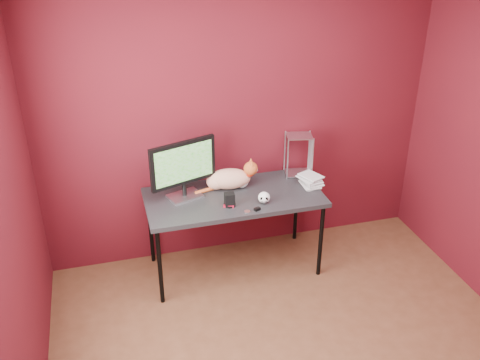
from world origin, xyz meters
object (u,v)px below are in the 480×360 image
object	(u,v)px
desk	(234,201)
skull_mug	(264,198)
book_stack	(306,134)
speaker	(230,200)
monitor	(183,167)
cat	(230,179)

from	to	relation	value
desk	skull_mug	distance (m)	0.30
skull_mug	book_stack	distance (m)	0.64
desk	book_stack	xyz separation A→B (m)	(0.63, 0.00, 0.55)
desk	skull_mug	bearing A→B (deg)	-42.07
speaker	book_stack	bearing A→B (deg)	16.64
skull_mug	book_stack	xyz separation A→B (m)	(0.42, 0.19, 0.45)
desk	monitor	size ratio (longest dim) A/B	2.63
desk	speaker	world-z (taller)	speaker
desk	cat	world-z (taller)	cat
book_stack	speaker	bearing A→B (deg)	-167.38
desk	cat	distance (m)	0.20
speaker	book_stack	world-z (taller)	book_stack
speaker	book_stack	xyz separation A→B (m)	(0.71, 0.16, 0.44)
speaker	monitor	bearing A→B (deg)	148.11
cat	monitor	bearing A→B (deg)	-162.58
skull_mug	book_stack	bearing A→B (deg)	41.96
monitor	cat	xyz separation A→B (m)	(0.41, 0.06, -0.19)
monitor	speaker	world-z (taller)	monitor
desk	monitor	bearing A→B (deg)	168.46
desk	book_stack	distance (m)	0.83
desk	speaker	size ratio (longest dim) A/B	13.27
cat	skull_mug	size ratio (longest dim) A/B	5.34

